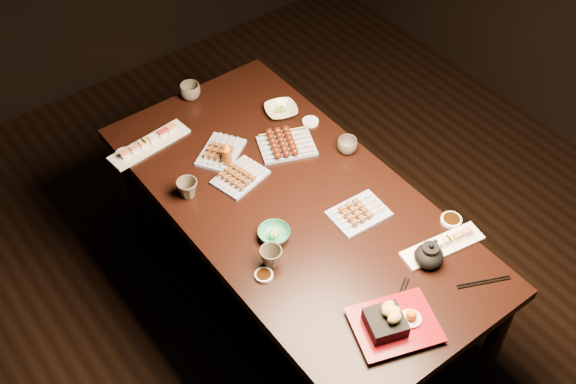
# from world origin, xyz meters

# --- Properties ---
(ground) EXTENTS (5.00, 5.00, 0.00)m
(ground) POSITION_xyz_m (0.00, 0.00, 0.00)
(ground) COLOR black
(ground) RESTS_ON ground
(dining_table) EXTENTS (1.07, 1.88, 0.75)m
(dining_table) POSITION_xyz_m (-0.06, 0.34, 0.38)
(dining_table) COLOR black
(dining_table) RESTS_ON ground
(sushi_platter_near) EXTENTS (0.36, 0.15, 0.04)m
(sushi_platter_near) POSITION_xyz_m (0.25, -0.20, 0.77)
(sushi_platter_near) COLOR white
(sushi_platter_near) RESTS_ON dining_table
(sushi_platter_far) EXTENTS (0.39, 0.14, 0.05)m
(sushi_platter_far) POSITION_xyz_m (-0.37, 1.00, 0.77)
(sushi_platter_far) COLOR white
(sushi_platter_far) RESTS_ON dining_table
(yakitori_plate_center) EXTENTS (0.25, 0.20, 0.06)m
(yakitori_plate_center) POSITION_xyz_m (-0.17, 0.59, 0.78)
(yakitori_plate_center) COLOR #828EB6
(yakitori_plate_center) RESTS_ON dining_table
(yakitori_plate_right) EXTENTS (0.24, 0.18, 0.06)m
(yakitori_plate_right) POSITION_xyz_m (0.10, 0.12, 0.78)
(yakitori_plate_right) COLOR #828EB6
(yakitori_plate_right) RESTS_ON dining_table
(yakitori_plate_left) EXTENTS (0.27, 0.25, 0.06)m
(yakitori_plate_left) POSITION_xyz_m (-0.15, 0.76, 0.78)
(yakitori_plate_left) COLOR #828EB6
(yakitori_plate_left) RESTS_ON dining_table
(tsukune_plate) EXTENTS (0.29, 0.25, 0.06)m
(tsukune_plate) POSITION_xyz_m (0.11, 0.62, 0.78)
(tsukune_plate) COLOR #828EB6
(tsukune_plate) RESTS_ON dining_table
(edamame_bowl_green) EXTENTS (0.14, 0.14, 0.04)m
(edamame_bowl_green) POSITION_xyz_m (-0.25, 0.24, 0.77)
(edamame_bowl_green) COLOR #277959
(edamame_bowl_green) RESTS_ON dining_table
(edamame_bowl_cream) EXTENTS (0.19, 0.19, 0.04)m
(edamame_bowl_cream) POSITION_xyz_m (0.23, 0.82, 0.77)
(edamame_bowl_cream) COLOR beige
(edamame_bowl_cream) RESTS_ON dining_table
(tempura_tray) EXTENTS (0.36, 0.33, 0.11)m
(tempura_tray) POSITION_xyz_m (-0.15, -0.36, 0.80)
(tempura_tray) COLOR black
(tempura_tray) RESTS_ON dining_table
(teacup_near_left) EXTENTS (0.12, 0.12, 0.08)m
(teacup_near_left) POSITION_xyz_m (-0.33, 0.14, 0.79)
(teacup_near_left) COLOR #494238
(teacup_near_left) RESTS_ON dining_table
(teacup_mid_right) EXTENTS (0.10, 0.10, 0.07)m
(teacup_mid_right) POSITION_xyz_m (0.31, 0.44, 0.79)
(teacup_mid_right) COLOR #494238
(teacup_mid_right) RESTS_ON dining_table
(teacup_far_left) EXTENTS (0.12, 0.12, 0.08)m
(teacup_far_left) POSITION_xyz_m (-0.40, 0.64, 0.79)
(teacup_far_left) COLOR #494238
(teacup_far_left) RESTS_ON dining_table
(teacup_far_right) EXTENTS (0.12, 0.12, 0.08)m
(teacup_far_right) POSITION_xyz_m (-0.05, 1.18, 0.79)
(teacup_far_right) COLOR #494238
(teacup_far_right) RESTS_ON dining_table
(teapot) EXTENTS (0.18, 0.18, 0.11)m
(teapot) POSITION_xyz_m (0.15, -0.22, 0.81)
(teapot) COLOR black
(teapot) RESTS_ON dining_table
(condiment_bottle) EXTENTS (0.05, 0.05, 0.13)m
(condiment_bottle) POSITION_xyz_m (-0.16, 0.69, 0.81)
(condiment_bottle) COLOR #71320F
(condiment_bottle) RESTS_ON dining_table
(sauce_dish_west) EXTENTS (0.09, 0.09, 0.01)m
(sauce_dish_west) POSITION_xyz_m (-0.39, 0.10, 0.76)
(sauce_dish_west) COLOR white
(sauce_dish_west) RESTS_ON dining_table
(sauce_dish_east) EXTENTS (0.09, 0.09, 0.01)m
(sauce_dish_east) POSITION_xyz_m (0.30, 0.69, 0.76)
(sauce_dish_east) COLOR white
(sauce_dish_east) RESTS_ON dining_table
(sauce_dish_se) EXTENTS (0.11, 0.11, 0.02)m
(sauce_dish_se) POSITION_xyz_m (0.38, -0.13, 0.76)
(sauce_dish_se) COLOR white
(sauce_dish_se) RESTS_ON dining_table
(sauce_dish_nw) EXTENTS (0.08, 0.08, 0.01)m
(sauce_dish_nw) POSITION_xyz_m (-0.49, 1.01, 0.76)
(sauce_dish_nw) COLOR white
(sauce_dish_nw) RESTS_ON dining_table
(chopsticks_near) EXTENTS (0.21, 0.13, 0.01)m
(chopsticks_near) POSITION_xyz_m (-0.06, -0.29, 0.75)
(chopsticks_near) COLOR black
(chopsticks_near) RESTS_ON dining_table
(chopsticks_se) EXTENTS (0.20, 0.11, 0.01)m
(chopsticks_se) POSITION_xyz_m (0.25, -0.42, 0.75)
(chopsticks_se) COLOR black
(chopsticks_se) RESTS_ON dining_table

